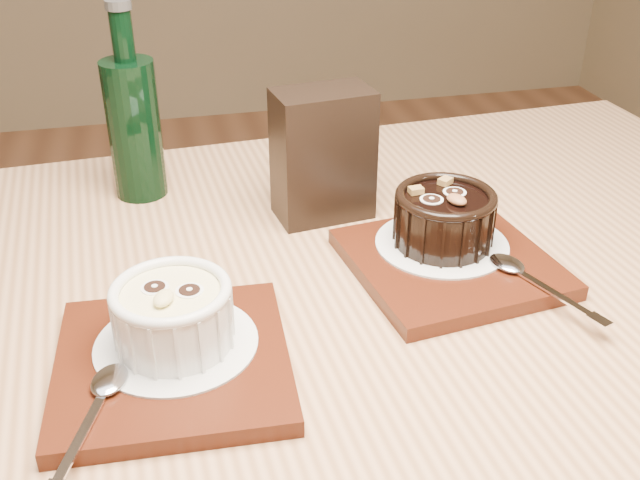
{
  "coord_description": "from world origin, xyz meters",
  "views": [
    {
      "loc": [
        0.02,
        -0.56,
        1.13
      ],
      "look_at": [
        0.15,
        -0.02,
        0.81
      ],
      "focal_mm": 42.0,
      "sensor_mm": 36.0,
      "label": 1
    }
  ],
  "objects_px": {
    "tray_left": "(173,363)",
    "condiment_stand": "(323,155)",
    "ramekin_dark": "(444,216)",
    "table": "(297,392)",
    "green_bottle": "(134,124)",
    "ramekin_white": "(173,312)",
    "tray_right": "(450,263)"
  },
  "relations": [
    {
      "from": "tray_left",
      "to": "condiment_stand",
      "type": "bearing_deg",
      "value": 52.67
    },
    {
      "from": "tray_left",
      "to": "ramekin_dark",
      "type": "relative_size",
      "value": 1.86
    },
    {
      "from": "table",
      "to": "tray_left",
      "type": "bearing_deg",
      "value": -153.23
    },
    {
      "from": "ramekin_dark",
      "to": "green_bottle",
      "type": "xyz_separation_m",
      "value": [
        -0.28,
        0.21,
        0.04
      ]
    },
    {
      "from": "ramekin_dark",
      "to": "green_bottle",
      "type": "distance_m",
      "value": 0.36
    },
    {
      "from": "table",
      "to": "tray_left",
      "type": "relative_size",
      "value": 6.93
    },
    {
      "from": "tray_left",
      "to": "condiment_stand",
      "type": "relative_size",
      "value": 1.29
    },
    {
      "from": "ramekin_white",
      "to": "condiment_stand",
      "type": "relative_size",
      "value": 0.67
    },
    {
      "from": "ramekin_white",
      "to": "condiment_stand",
      "type": "distance_m",
      "value": 0.28
    },
    {
      "from": "table",
      "to": "tray_right",
      "type": "relative_size",
      "value": 6.93
    },
    {
      "from": "ramekin_white",
      "to": "ramekin_dark",
      "type": "xyz_separation_m",
      "value": [
        0.26,
        0.1,
        0.0
      ]
    },
    {
      "from": "ramekin_white",
      "to": "table",
      "type": "bearing_deg",
      "value": 43.98
    },
    {
      "from": "ramekin_white",
      "to": "condiment_stand",
      "type": "bearing_deg",
      "value": 74.26
    },
    {
      "from": "ramekin_dark",
      "to": "condiment_stand",
      "type": "xyz_separation_m",
      "value": [
        -0.09,
        0.12,
        0.02
      ]
    },
    {
      "from": "ramekin_white",
      "to": "ramekin_dark",
      "type": "height_order",
      "value": "ramekin_dark"
    },
    {
      "from": "ramekin_dark",
      "to": "green_bottle",
      "type": "height_order",
      "value": "green_bottle"
    },
    {
      "from": "table",
      "to": "ramekin_dark",
      "type": "bearing_deg",
      "value": 20.45
    },
    {
      "from": "table",
      "to": "ramekin_white",
      "type": "relative_size",
      "value": 13.24
    },
    {
      "from": "ramekin_white",
      "to": "green_bottle",
      "type": "bearing_deg",
      "value": 116.16
    },
    {
      "from": "table",
      "to": "tray_right",
      "type": "distance_m",
      "value": 0.19
    },
    {
      "from": "ramekin_white",
      "to": "tray_left",
      "type": "bearing_deg",
      "value": -84.37
    },
    {
      "from": "tray_left",
      "to": "green_bottle",
      "type": "height_order",
      "value": "green_bottle"
    },
    {
      "from": "tray_right",
      "to": "condiment_stand",
      "type": "xyz_separation_m",
      "value": [
        -0.09,
        0.14,
        0.06
      ]
    },
    {
      "from": "condiment_stand",
      "to": "green_bottle",
      "type": "height_order",
      "value": "green_bottle"
    },
    {
      "from": "ramekin_dark",
      "to": "green_bottle",
      "type": "bearing_deg",
      "value": 123.06
    },
    {
      "from": "tray_right",
      "to": "ramekin_dark",
      "type": "bearing_deg",
      "value": 89.67
    },
    {
      "from": "tray_right",
      "to": "condiment_stand",
      "type": "distance_m",
      "value": 0.18
    },
    {
      "from": "table",
      "to": "ramekin_white",
      "type": "xyz_separation_m",
      "value": [
        -0.1,
        -0.04,
        0.14
      ]
    },
    {
      "from": "tray_left",
      "to": "tray_right",
      "type": "relative_size",
      "value": 1.0
    },
    {
      "from": "tray_left",
      "to": "ramekin_white",
      "type": "height_order",
      "value": "ramekin_white"
    },
    {
      "from": "tray_left",
      "to": "ramekin_white",
      "type": "bearing_deg",
      "value": 72.97
    },
    {
      "from": "condiment_stand",
      "to": "ramekin_white",
      "type": "bearing_deg",
      "value": -128.39
    }
  ]
}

